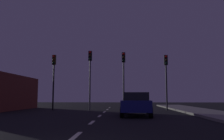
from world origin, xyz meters
name	(u,v)px	position (x,y,z in m)	size (l,w,h in m)	color
ground_plane	(93,121)	(0.00, 7.00, 0.00)	(80.00, 80.00, 0.00)	black
lane_stripe_second	(76,136)	(0.00, 2.60, 0.00)	(0.16, 1.60, 0.01)	silver
lane_stripe_third	(92,122)	(0.00, 6.40, 0.00)	(0.16, 1.60, 0.01)	silver
lane_stripe_fourth	(100,116)	(0.00, 10.20, 0.00)	(0.16, 1.60, 0.01)	silver
lane_stripe_fifth	(104,112)	(0.00, 14.00, 0.00)	(0.16, 1.60, 0.01)	silver
lane_stripe_sixth	(107,109)	(0.00, 17.80, 0.00)	(0.16, 1.60, 0.01)	silver
lane_stripe_seventh	(110,108)	(0.00, 21.60, 0.00)	(0.16, 1.60, 0.01)	silver
traffic_signal_far_left	(54,71)	(-4.84, 16.28, 3.53)	(0.32, 0.38, 5.04)	black
traffic_signal_center_left	(90,69)	(-1.50, 16.28, 3.75)	(0.32, 0.38, 5.39)	#4C4C51
traffic_signal_center_right	(124,70)	(1.56, 16.28, 3.64)	(0.32, 0.38, 5.22)	#4C4C51
traffic_signal_far_right	(166,71)	(5.37, 16.28, 3.47)	(0.32, 0.38, 4.95)	#2D2D30
car_stopped_ahead	(136,104)	(2.32, 10.54, 0.76)	(2.07, 4.66, 1.48)	navy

